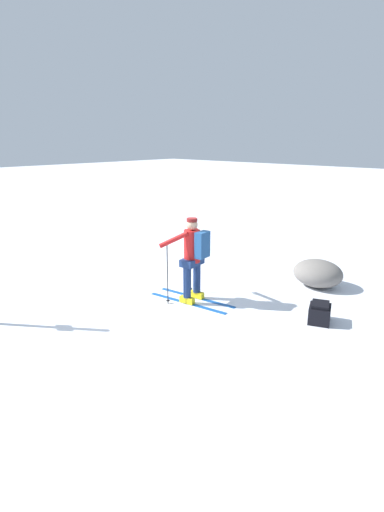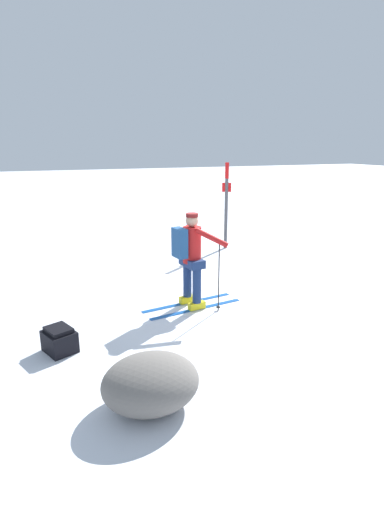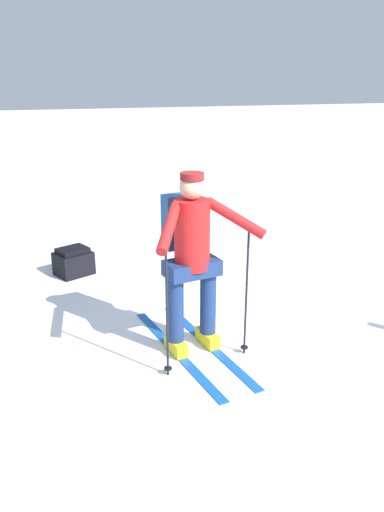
% 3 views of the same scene
% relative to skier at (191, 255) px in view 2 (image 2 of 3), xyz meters
% --- Properties ---
extents(ground_plane, '(80.00, 80.00, 0.00)m').
position_rel_skier_xyz_m(ground_plane, '(-0.78, -0.44, -0.94)').
color(ground_plane, white).
extents(skier, '(1.80, 1.02, 1.66)m').
position_rel_skier_xyz_m(skier, '(0.00, 0.00, 0.00)').
color(skier, '#144C9E').
rests_on(skier, ground_plane).
extents(dropped_backpack, '(0.50, 0.53, 0.36)m').
position_rel_skier_xyz_m(dropped_backpack, '(2.26, 0.81, -0.77)').
color(dropped_backpack, black).
rests_on(dropped_backpack, ground_plane).
extents(trail_marker, '(0.23, 0.12, 2.31)m').
position_rel_skier_xyz_m(trail_marker, '(-2.38, -3.48, 0.41)').
color(trail_marker, '#4C4C51').
rests_on(trail_marker, ground_plane).
extents(rock_boulder, '(1.07, 0.91, 0.59)m').
position_rel_skier_xyz_m(rock_boulder, '(1.42, 2.44, -0.65)').
color(rock_boulder, slate).
rests_on(rock_boulder, ground_plane).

